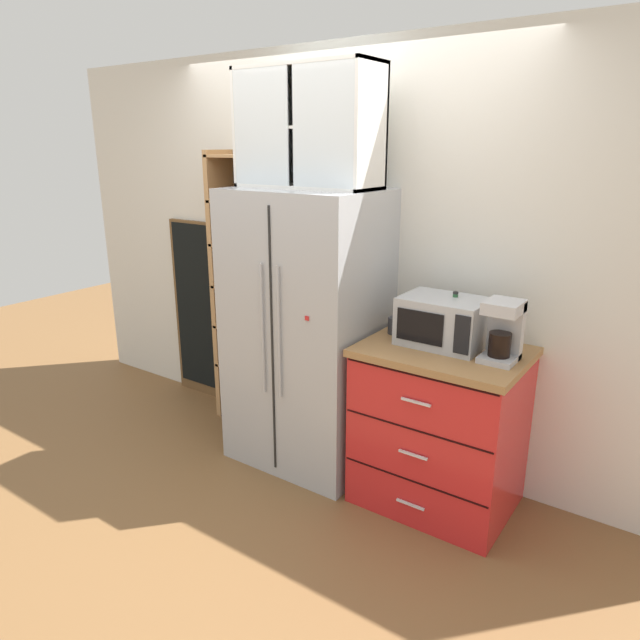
{
  "coord_description": "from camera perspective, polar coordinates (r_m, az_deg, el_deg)",
  "views": [
    {
      "loc": [
        2.0,
        -2.69,
        1.97
      ],
      "look_at": [
        0.1,
        0.02,
        0.95
      ],
      "focal_mm": 32.18,
      "sensor_mm": 36.0,
      "label": 1
    }
  ],
  "objects": [
    {
      "name": "ground_plane",
      "position": [
        3.89,
        -1.4,
        -13.28
      ],
      "size": [
        10.57,
        10.57,
        0.0
      ],
      "primitive_type": "plane",
      "color": "brown"
    },
    {
      "name": "wall_back_cream",
      "position": [
        3.75,
        2.11,
        6.46
      ],
      "size": [
        4.89,
        0.1,
        2.55
      ],
      "primitive_type": "cube",
      "color": "silver",
      "rests_on": "ground"
    },
    {
      "name": "refrigerator",
      "position": [
        3.55,
        -1.33,
        -1.06
      ],
      "size": [
        0.89,
        0.69,
        1.72
      ],
      "color": "#ADAFB5",
      "rests_on": "ground"
    },
    {
      "name": "pantry_shelf_column",
      "position": [
        4.13,
        -7.04,
        3.18
      ],
      "size": [
        0.46,
        0.3,
        1.93
      ],
      "color": "brown",
      "rests_on": "ground"
    },
    {
      "name": "counter_cabinet",
      "position": [
        3.3,
        11.79,
        -10.31
      ],
      "size": [
        0.86,
        0.66,
        0.93
      ],
      "color": "red",
      "rests_on": "ground"
    },
    {
      "name": "microwave",
      "position": [
        3.14,
        12.13,
        -0.13
      ],
      "size": [
        0.44,
        0.33,
        0.26
      ],
      "color": "#ADAFB5",
      "rests_on": "counter_cabinet"
    },
    {
      "name": "coffee_maker",
      "position": [
        2.99,
        17.76,
        -0.95
      ],
      "size": [
        0.17,
        0.2,
        0.31
      ],
      "color": "#B7B7BC",
      "rests_on": "counter_cabinet"
    },
    {
      "name": "mug_charcoal",
      "position": [
        3.29,
        7.45,
        -0.54
      ],
      "size": [
        0.11,
        0.08,
        0.1
      ],
      "color": "#2D2D33",
      "rests_on": "counter_cabinet"
    },
    {
      "name": "bottle_green",
      "position": [
        3.17,
        13.15,
        -0.06
      ],
      "size": [
        0.07,
        0.07,
        0.29
      ],
      "color": "#285B33",
      "rests_on": "counter_cabinet"
    },
    {
      "name": "upper_cabinet",
      "position": [
        3.41,
        -0.97,
        18.52
      ],
      "size": [
        0.85,
        0.32,
        0.66
      ],
      "color": "silver",
      "rests_on": "refrigerator"
    },
    {
      "name": "chalkboard_menu",
      "position": [
        4.61,
        -11.56,
        0.91
      ],
      "size": [
        0.6,
        0.04,
        1.41
      ],
      "color": "brown",
      "rests_on": "ground"
    }
  ]
}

